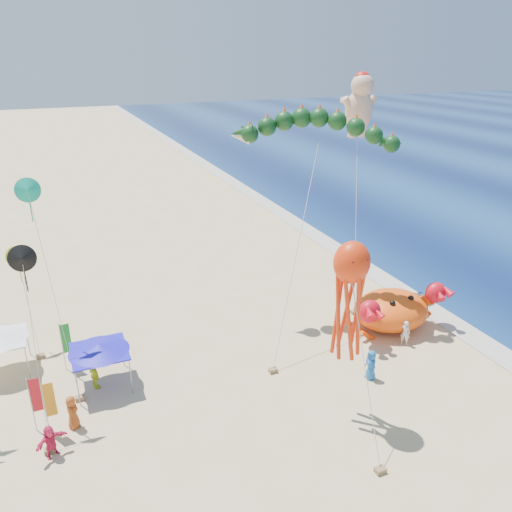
{
  "coord_description": "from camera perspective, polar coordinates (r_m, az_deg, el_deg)",
  "views": [
    {
      "loc": [
        -12.64,
        -23.13,
        17.81
      ],
      "look_at": [
        -2.0,
        2.0,
        6.5
      ],
      "focal_mm": 35.0,
      "sensor_mm": 36.0,
      "label": 1
    }
  ],
  "objects": [
    {
      "name": "cherub_kite",
      "position": [
        38.8,
        11.78,
        16.69
      ],
      "size": [
        3.98,
        6.36,
        16.39
      ],
      "color": "#E8B18D",
      "rests_on": "ground"
    },
    {
      "name": "octopus_kite",
      "position": [
        24.41,
        10.65,
        -4.02
      ],
      "size": [
        1.81,
        5.36,
        9.63
      ],
      "color": "red",
      "rests_on": "ground"
    },
    {
      "name": "ground",
      "position": [
        31.81,
        4.83,
        -11.63
      ],
      "size": [
        320.0,
        320.0,
        0.0
      ],
      "primitive_type": "plane",
      "color": "#D1B784",
      "rests_on": "ground"
    },
    {
      "name": "canopy_blue",
      "position": [
        29.54,
        -17.53,
        -10.02
      ],
      "size": [
        3.34,
        3.34,
        2.71
      ],
      "color": "gray",
      "rests_on": "ground"
    },
    {
      "name": "dragon_kite",
      "position": [
        33.1,
        6.99,
        13.61
      ],
      "size": [
        11.22,
        9.09,
        13.99
      ],
      "color": "black",
      "rests_on": "ground"
    },
    {
      "name": "foam_strip",
      "position": [
        38.2,
        21.13,
        -6.94
      ],
      "size": [
        320.0,
        320.0,
        0.0
      ],
      "primitive_type": "plane",
      "color": "silver",
      "rests_on": "ground"
    },
    {
      "name": "feather_flags",
      "position": [
        29.41,
        -24.39,
        -12.28
      ],
      "size": [
        5.44,
        5.62,
        3.2
      ],
      "color": "gray",
      "rests_on": "ground"
    },
    {
      "name": "beachgoers",
      "position": [
        27.86,
        -8.55,
        -15.2
      ],
      "size": [
        22.73,
        6.29,
        1.85
      ],
      "color": "#A3461A",
      "rests_on": "ground"
    },
    {
      "name": "crab_inflatable",
      "position": [
        35.54,
        15.29,
        -5.87
      ],
      "size": [
        7.22,
        4.79,
        3.16
      ],
      "color": "#FF520D",
      "rests_on": "ground"
    }
  ]
}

